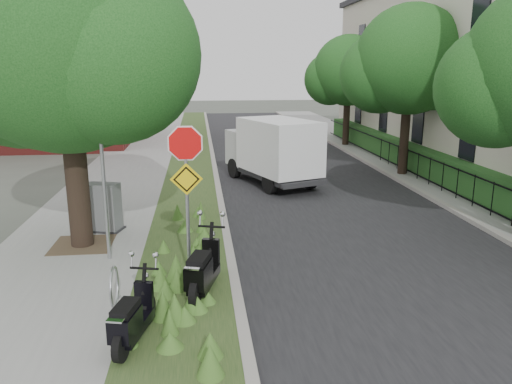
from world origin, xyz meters
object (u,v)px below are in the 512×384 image
(utility_cabinet, at_px, (103,208))
(scooter_far, at_px, (131,324))
(sign_assembly, at_px, (186,171))
(scooter_near, at_px, (202,275))
(box_truck, at_px, (273,148))

(utility_cabinet, bearing_deg, scooter_far, -76.30)
(sign_assembly, xyz_separation_m, scooter_far, (-0.84, -2.55, -1.83))
(scooter_near, relative_size, box_truck, 0.36)
(sign_assembly, relative_size, scooter_far, 2.02)
(scooter_near, distance_m, box_truck, 9.97)
(sign_assembly, height_order, scooter_near, sign_assembly)
(scooter_far, bearing_deg, sign_assembly, 71.68)
(scooter_far, distance_m, box_truck, 11.83)
(sign_assembly, distance_m, scooter_near, 2.03)
(sign_assembly, distance_m, scooter_far, 3.25)
(box_truck, bearing_deg, utility_cabinet, -134.81)
(sign_assembly, distance_m, utility_cabinet, 4.33)
(scooter_near, bearing_deg, scooter_far, -124.12)
(box_truck, relative_size, utility_cabinet, 3.99)
(scooter_near, xyz_separation_m, box_truck, (2.74, 9.55, 0.83))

